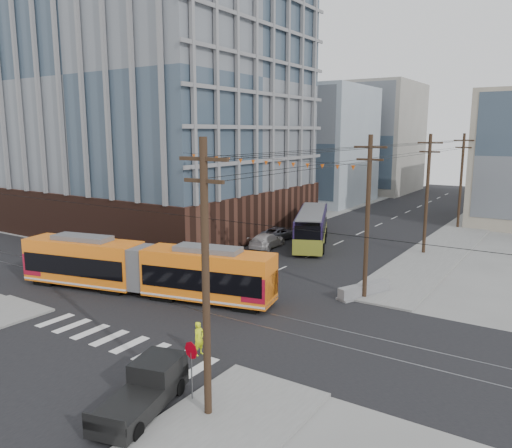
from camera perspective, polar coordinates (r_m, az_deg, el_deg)
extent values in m
plane|color=slate|center=(30.57, -11.07, -11.14)|extent=(160.00, 160.00, 0.00)
cube|color=#381E16|center=(60.36, -11.43, 13.27)|extent=(30.00, 25.00, 28.60)
cube|color=#8C99A5|center=(81.18, 5.99, 8.92)|extent=(18.00, 16.00, 18.00)
cube|color=gray|center=(98.29, 12.99, 9.56)|extent=(16.00, 18.00, 20.00)
cylinder|color=black|center=(19.15, -5.76, -6.78)|extent=(0.30, 0.30, 11.00)
cylinder|color=black|center=(77.28, 24.51, 5.36)|extent=(0.30, 0.30, 11.00)
imported|color=#9A9FAB|center=(42.19, -6.29, -3.81)|extent=(3.13, 5.04, 1.57)
imported|color=beige|center=(48.74, 1.26, -1.89)|extent=(2.30, 5.01, 1.42)
imported|color=#565864|center=(52.43, 2.69, -1.07)|extent=(2.75, 5.01, 1.33)
imported|color=#E7FB18|center=(26.04, -6.52, -12.87)|extent=(0.50, 0.69, 1.74)
cube|color=#5D5E61|center=(35.45, 12.25, -7.38)|extent=(2.64, 4.35, 0.87)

